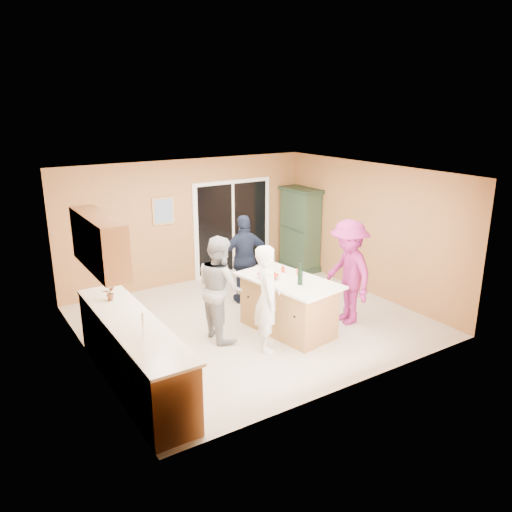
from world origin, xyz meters
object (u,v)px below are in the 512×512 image
woman_navy (245,259)px  woman_magenta (348,272)px  woman_white (267,298)px  woman_grey (220,288)px  green_hutch (300,230)px  kitchen_island (288,307)px

woman_navy → woman_magenta: bearing=135.1°
woman_magenta → woman_white: bearing=-76.1°
woman_grey → woman_navy: size_ratio=1.00×
woman_grey → woman_magenta: size_ratio=0.93×
woman_white → woman_navy: (0.72, 1.83, 0.02)m
woman_magenta → woman_grey: bearing=-96.3°
woman_navy → green_hutch: bearing=-138.3°
green_hutch → kitchen_island: bearing=-130.6°
green_hutch → woman_white: 4.04m
woman_grey → woman_magenta: 2.23m
woman_white → woman_navy: woman_navy is taller
kitchen_island → woman_navy: woman_navy is taller
green_hutch → woman_grey: green_hutch is taller
green_hutch → woman_grey: bearing=-146.7°
woman_navy → woman_grey: bearing=58.9°
kitchen_island → green_hutch: bearing=40.6°
kitchen_island → woman_magenta: bearing=-22.2°
kitchen_island → woman_grey: 1.21m
kitchen_island → woman_navy: bearing=78.6°
woman_white → woman_magenta: 1.72m
woman_navy → woman_magenta: size_ratio=0.93×
kitchen_island → woman_white: (-0.65, -0.34, 0.41)m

